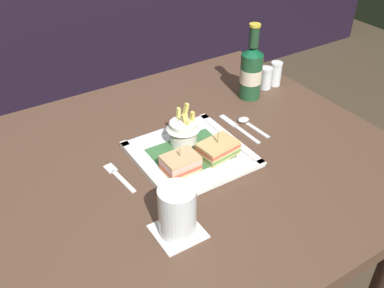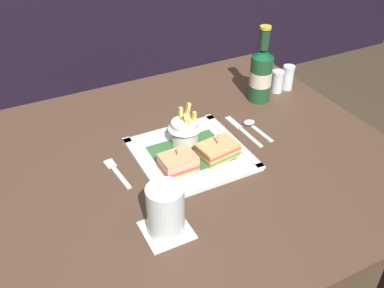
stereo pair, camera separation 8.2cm
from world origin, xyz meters
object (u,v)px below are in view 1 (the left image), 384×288
object	(u,v)px
spoon	(247,122)
salt_shaker	(266,79)
fries_cup	(184,128)
knife	(237,127)
square_plate	(191,155)
water_glass	(177,214)
beer_bottle	(251,71)
sandwich_half_right	(218,149)
pepper_shaker	(276,75)
sandwich_half_left	(180,163)
fork	(118,176)
dining_table	(193,195)

from	to	relation	value
spoon	salt_shaker	world-z (taller)	salt_shaker
fries_cup	salt_shaker	size ratio (longest dim) A/B	1.60
knife	square_plate	bearing A→B (deg)	-166.00
water_glass	knife	xyz separation A→B (m)	(0.35, 0.25, -0.05)
knife	salt_shaker	size ratio (longest dim) A/B	2.40
beer_bottle	spoon	bearing A→B (deg)	-130.66
beer_bottle	water_glass	distance (m)	0.63
sandwich_half_right	knife	xyz separation A→B (m)	(0.13, 0.09, -0.03)
square_plate	pepper_shaker	world-z (taller)	pepper_shaker
water_glass	salt_shaker	distance (m)	0.71
sandwich_half_right	salt_shaker	world-z (taller)	sandwich_half_right
sandwich_half_right	beer_bottle	world-z (taller)	beer_bottle
knife	sandwich_half_left	bearing A→B (deg)	-160.64
fries_cup	salt_shaker	distance (m)	0.43
sandwich_half_left	knife	bearing A→B (deg)	19.36
square_plate	beer_bottle	world-z (taller)	beer_bottle
fork	knife	world-z (taller)	same
beer_bottle	salt_shaker	bearing A→B (deg)	11.80
fries_cup	fork	bearing A→B (deg)	-174.17
pepper_shaker	fork	bearing A→B (deg)	-166.06
fries_cup	fork	distance (m)	0.22
sandwich_half_right	water_glass	xyz separation A→B (m)	(-0.22, -0.17, 0.02)
knife	pepper_shaker	xyz separation A→B (m)	(0.27, 0.15, 0.03)
water_glass	fork	distance (m)	0.25
knife	salt_shaker	xyz separation A→B (m)	(0.23, 0.15, 0.03)
knife	dining_table	bearing A→B (deg)	-166.88
fork	knife	bearing A→B (deg)	2.41
fries_cup	pepper_shaker	size ratio (longest dim) A/B	1.43
square_plate	sandwich_half_left	xyz separation A→B (m)	(-0.06, -0.04, 0.02)
beer_bottle	fork	bearing A→B (deg)	-164.68
square_plate	pepper_shaker	size ratio (longest dim) A/B	3.37
sandwich_half_right	fries_cup	distance (m)	0.11
fork	knife	xyz separation A→B (m)	(0.38, 0.02, 0.00)
sandwich_half_right	sandwich_half_left	bearing A→B (deg)	-180.00
sandwich_half_left	salt_shaker	size ratio (longest dim) A/B	1.20
square_plate	fries_cup	bearing A→B (deg)	77.61
beer_bottle	salt_shaker	size ratio (longest dim) A/B	3.30
sandwich_half_left	salt_shaker	distance (m)	0.53
fries_cup	fork	xyz separation A→B (m)	(-0.21, -0.02, -0.06)
fries_cup	water_glass	bearing A→B (deg)	-124.23
sandwich_half_right	fork	xyz separation A→B (m)	(-0.25, 0.07, -0.03)
square_plate	salt_shaker	world-z (taller)	salt_shaker
fork	pepper_shaker	world-z (taller)	pepper_shaker
square_plate	salt_shaker	size ratio (longest dim) A/B	3.79
fork	pepper_shaker	bearing A→B (deg)	13.94
water_glass	beer_bottle	bearing A→B (deg)	37.56
sandwich_half_left	fork	distance (m)	0.16
fork	sandwich_half_right	bearing A→B (deg)	-15.50
sandwich_half_left	pepper_shaker	distance (m)	0.56
knife	pepper_shaker	distance (m)	0.31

